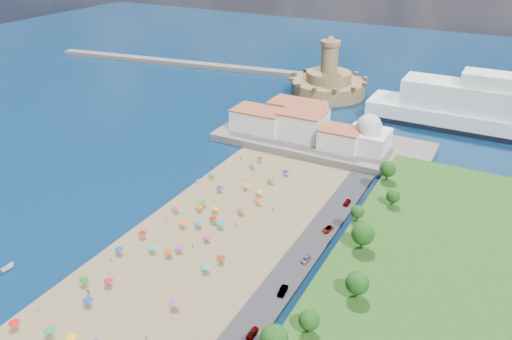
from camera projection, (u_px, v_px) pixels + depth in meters
The scene contains 11 objects.
ground at pixel (208, 221), 158.80m from camera, with size 700.00×700.00×0.00m, color #071938.
terrace at pixel (322, 142), 211.46m from camera, with size 90.00×36.00×3.00m, color #59544C.
jetty at pixel (306, 109), 248.42m from camera, with size 18.00×70.00×2.40m, color #59544C.
breakwater at pixel (194, 64), 324.98m from camera, with size 200.00×7.00×2.60m, color #59544C.
waterfront_buildings at pixel (295, 122), 214.57m from camera, with size 57.00×29.00×11.00m.
domed_building at pixel (368, 136), 198.12m from camera, with size 16.00×16.00×15.00m.
fortress at pixel (328, 83), 269.59m from camera, with size 40.00×40.00×32.40m.
beach_parasols at pixel (187, 232), 149.17m from camera, with size 32.15×113.33×2.20m.
beachgoers at pixel (194, 222), 156.11m from camera, with size 33.25×99.11×1.89m.
parked_cars at pixel (310, 254), 140.92m from camera, with size 2.73×70.63×1.45m.
hillside_trees at pixel (347, 252), 127.03m from camera, with size 15.08×105.03×7.95m.
Camera 1 is at (76.73, -111.52, 85.97)m, focal length 35.00 mm.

